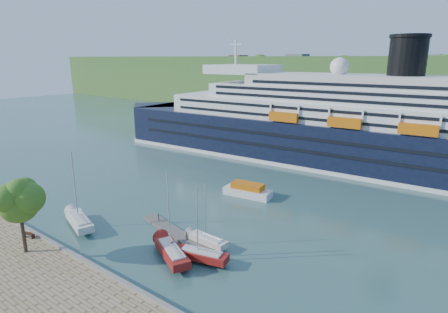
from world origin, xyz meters
TOP-DOWN VIEW (x-y plane):
  - ground at (0.00, 0.00)m, footprint 400.00×400.00m
  - far_hillside at (0.00, 145.00)m, footprint 400.00×50.00m
  - quay_coping at (0.00, -0.20)m, footprint 220.00×0.50m
  - cruise_ship at (6.72, 59.22)m, footprint 124.88×25.91m
  - park_bench at (-9.69, -1.20)m, footprint 1.81×1.26m
  - promenade_tree at (-6.30, -3.15)m, footprint 6.09×6.09m
  - floating_pontoon at (4.08, 12.19)m, footprint 16.68×5.92m
  - sailboat_white_near at (-8.86, 5.50)m, footprint 8.46×4.69m
  - sailboat_red at (7.79, 7.20)m, footprint 8.19×5.54m
  - sailboat_white_far at (8.87, 12.60)m, footprint 6.21×1.89m
  - tender_launch at (2.86, 30.60)m, footprint 8.82×4.05m
  - sailboat_extra at (10.84, 9.08)m, footprint 7.35×3.68m

SIDE VIEW (x-z plane):
  - ground at x=0.00m, z-range 0.00..0.00m
  - floating_pontoon at x=4.08m, z-range 0.00..0.37m
  - quay_coping at x=0.00m, z-range 1.00..1.30m
  - tender_launch at x=2.86m, z-range 0.00..2.35m
  - park_bench at x=-9.69m, z-range 1.00..2.08m
  - sailboat_white_far at x=8.87m, z-range 0.00..7.96m
  - sailboat_extra at x=10.84m, z-range 0.00..9.14m
  - sailboat_red at x=7.79m, z-range 0.00..10.37m
  - sailboat_white_near at x=-8.86m, z-range 0.00..10.55m
  - promenade_tree at x=-6.30m, z-range 1.00..11.08m
  - far_hillside at x=0.00m, z-range 0.00..24.00m
  - cruise_ship at x=6.72m, z-range 0.00..27.84m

